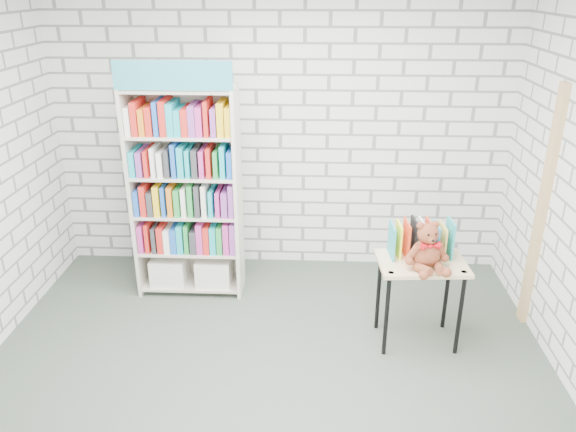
{
  "coord_description": "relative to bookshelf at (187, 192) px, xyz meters",
  "views": [
    {
      "loc": [
        0.34,
        -3.43,
        2.82
      ],
      "look_at": [
        0.13,
        0.95,
        0.96
      ],
      "focal_mm": 35.0,
      "sensor_mm": 36.0,
      "label": 1
    }
  ],
  "objects": [
    {
      "name": "room_shell",
      "position": [
        0.83,
        -1.36,
        0.77
      ],
      "size": [
        4.52,
        4.02,
        2.81
      ],
      "color": "silver",
      "rests_on": "ground"
    },
    {
      "name": "ground",
      "position": [
        0.83,
        -1.36,
        -1.01
      ],
      "size": [
        4.5,
        4.5,
        0.0
      ],
      "primitive_type": "plane",
      "color": "#3F4A3E",
      "rests_on": "ground"
    },
    {
      "name": "door_trim",
      "position": [
        3.05,
        -0.41,
        0.04
      ],
      "size": [
        0.05,
        0.12,
        2.1
      ],
      "primitive_type": "cube",
      "color": "tan",
      "rests_on": "ground"
    },
    {
      "name": "teddy_bear",
      "position": [
        2.05,
        -0.87,
        -0.11
      ],
      "size": [
        0.35,
        0.34,
        0.38
      ],
      "color": "brown",
      "rests_on": "display_table"
    },
    {
      "name": "table_books",
      "position": [
        2.03,
        -0.65,
        -0.12
      ],
      "size": [
        0.5,
        0.25,
        0.29
      ],
      "color": "teal",
      "rests_on": "display_table"
    },
    {
      "name": "bookshelf",
      "position": [
        0.0,
        0.0,
        0.0
      ],
      "size": [
        0.99,
        0.38,
        2.22
      ],
      "color": "beige",
      "rests_on": "ground"
    },
    {
      "name": "display_table",
      "position": [
        2.04,
        -0.77,
        -0.37
      ],
      "size": [
        0.72,
        0.53,
        0.74
      ],
      "color": "tan",
      "rests_on": "ground"
    }
  ]
}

